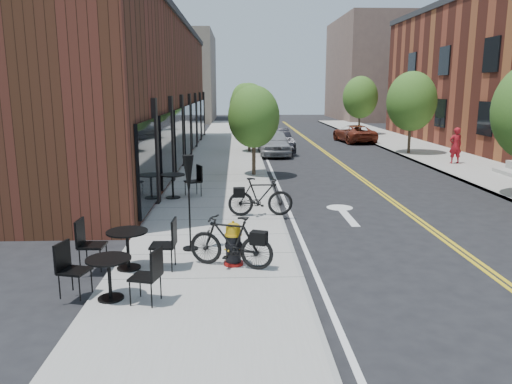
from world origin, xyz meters
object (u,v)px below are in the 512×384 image
object	(u,v)px
bicycle_left	(231,241)
parked_car_far	(354,134)
bistro_set_b	(128,244)
parked_car_a	(274,142)
bistro_set_c	(173,182)
pedestrian	(455,145)
bistro_set_a	(109,272)
parked_car_b	(275,140)
patio_umbrella	(189,182)
fire_hydrant	(233,244)
bicycle_right	(261,197)
parked_car_c	(264,127)

from	to	relation	value
bicycle_left	parked_car_far	xyz separation A→B (m)	(8.48, 25.28, -0.06)
bicycle_left	parked_car_far	size ratio (longest dim) A/B	0.42
bistro_set_b	parked_car_a	xyz separation A→B (m)	(4.40, 18.60, 0.09)
bistro_set_c	parked_car_a	distance (m)	12.55
parked_car_far	pedestrian	size ratio (longest dim) A/B	2.49
bicycle_left	bistro_set_c	distance (m)	7.09
bistro_set_a	bistro_set_b	size ratio (longest dim) A/B	0.96
parked_car_b	pedestrian	xyz separation A→B (m)	(8.52, -5.54, 0.28)
bicycle_left	patio_umbrella	distance (m)	1.85
fire_hydrant	bicycle_right	xyz separation A→B (m)	(0.77, 4.12, 0.12)
parked_car_b	parked_car_far	bearing A→B (deg)	35.13
bicycle_right	bistro_set_c	bearing A→B (deg)	47.55
patio_umbrella	parked_car_a	bearing A→B (deg)	79.48
fire_hydrant	bicycle_left	xyz separation A→B (m)	(-0.05, -0.14, 0.10)
bistro_set_b	parked_car_c	size ratio (longest dim) A/B	0.37
fire_hydrant	bistro_set_a	xyz separation A→B (m)	(-2.18, -1.69, 0.05)
bicycle_right	parked_car_a	size ratio (longest dim) A/B	0.44
bicycle_right	parked_car_far	bearing A→B (deg)	-21.11
bistro_set_a	bicycle_right	bearing A→B (deg)	77.65
parked_car_b	parked_car_c	distance (m)	10.02
bistro_set_b	bicycle_right	bearing A→B (deg)	57.49
parked_car_far	bistro_set_a	bearing A→B (deg)	61.11
bistro_set_a	bistro_set_c	world-z (taller)	bistro_set_c
bistro_set_b	parked_car_far	distance (m)	27.43
bicycle_left	parked_car_a	world-z (taller)	parked_car_a
bistro_set_b	bistro_set_c	xyz separation A→B (m)	(0.08, 6.81, 0.00)
bistro_set_b	patio_umbrella	distance (m)	2.00
parked_car_b	parked_car_far	distance (m)	8.15
parked_car_a	pedestrian	world-z (taller)	pedestrian
bicycle_left	pedestrian	size ratio (longest dim) A/B	1.04
bistro_set_c	bicycle_left	bearing A→B (deg)	-98.05
fire_hydrant	pedestrian	size ratio (longest dim) A/B	0.54
bicycle_right	patio_umbrella	world-z (taller)	patio_umbrella
bicycle_right	parked_car_a	bearing A→B (deg)	-6.86
bicycle_left	bistro_set_c	size ratio (longest dim) A/B	0.93
fire_hydrant	patio_umbrella	size ratio (longest dim) A/B	0.43
bistro_set_a	bistro_set_c	xyz separation A→B (m)	(0.08, 8.34, 0.04)
bicycle_left	bicycle_right	size ratio (longest dim) A/B	0.97
bistro_set_c	parked_car_c	size ratio (longest dim) A/B	0.38
patio_umbrella	pedestrian	bearing A→B (deg)	47.59
parked_car_c	parked_car_far	distance (m)	7.64
bistro_set_a	bistro_set_c	distance (m)	8.34
pedestrian	bistro_set_b	bearing A→B (deg)	43.02
parked_car_far	bistro_set_b	bearing A→B (deg)	59.93
parked_car_a	pedestrian	size ratio (longest dim) A/B	2.43
bicycle_right	bistro_set_c	xyz separation A→B (m)	(-2.88, 2.53, -0.03)
bicycle_left	patio_umbrella	xyz separation A→B (m)	(-0.96, 1.20, 1.03)
bistro_set_c	parked_car_a	xyz separation A→B (m)	(4.32, 11.78, 0.08)
parked_car_far	patio_umbrella	bearing A→B (deg)	61.28
parked_car_far	parked_car_c	bearing A→B (deg)	-43.82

